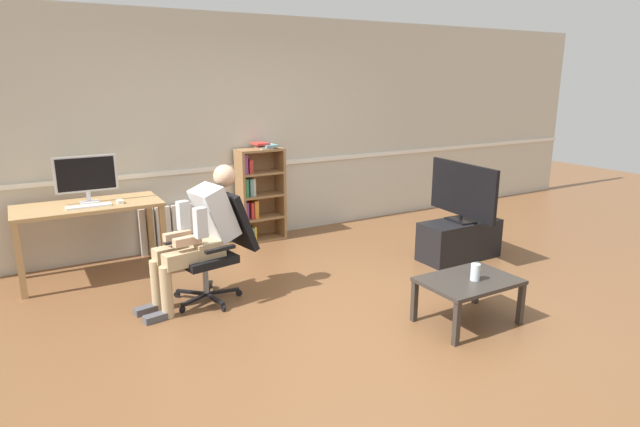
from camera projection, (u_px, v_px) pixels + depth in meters
The scene contains 15 objects.
ground_plane at pixel (355, 317), 4.50m from camera, with size 18.00×18.00×0.00m, color brown.
back_wall at pixel (234, 131), 6.37m from camera, with size 12.00×0.13×2.70m.
computer_desk at pixel (89, 214), 5.27m from camera, with size 1.38×0.66×0.76m.
imac_monitor at pixel (86, 176), 5.25m from camera, with size 0.59×0.14×0.47m.
keyboard at pixel (89, 206), 5.12m from camera, with size 0.41×0.12×0.02m, color white.
computer_mouse at pixel (120, 202), 5.28m from camera, with size 0.06×0.10×0.03m, color white.
bookshelf at pixel (257, 194), 6.48m from camera, with size 0.57×0.29×1.22m.
radiator at pixel (179, 227), 6.17m from camera, with size 0.90×0.08×0.55m.
office_chair at pixel (218, 243), 4.78m from camera, with size 0.78×0.63×0.98m.
person_seated at pixel (199, 233), 4.64m from camera, with size 0.98×0.47×1.23m.
tv_stand at pixel (459, 240), 5.90m from camera, with size 0.93×0.40×0.43m.
tv_screen at pixel (463, 191), 5.76m from camera, with size 0.23×1.03×0.65m.
coffee_table at pixel (469, 284), 4.31m from camera, with size 0.78×0.55×0.39m.
drinking_glass at pixel (475, 272), 4.26m from camera, with size 0.08×0.08×0.14m, color silver.
spare_remote at pixel (473, 274), 4.38m from camera, with size 0.04×0.15×0.02m, color black.
Camera 1 is at (-2.34, -3.42, 1.98)m, focal length 29.60 mm.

